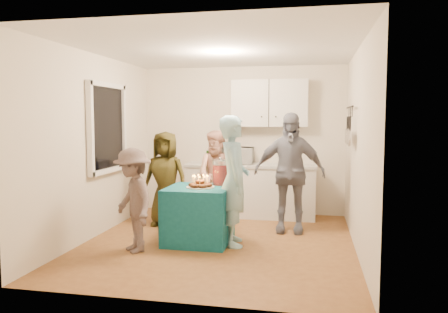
% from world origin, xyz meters
% --- Properties ---
extents(floor, '(4.00, 4.00, 0.00)m').
position_xyz_m(floor, '(0.00, 0.00, 0.00)').
color(floor, brown).
rests_on(floor, ground).
extents(ceiling, '(4.00, 4.00, 0.00)m').
position_xyz_m(ceiling, '(0.00, 0.00, 2.60)').
color(ceiling, white).
rests_on(ceiling, floor).
extents(back_wall, '(3.60, 3.60, 0.00)m').
position_xyz_m(back_wall, '(0.00, 2.00, 1.30)').
color(back_wall, silver).
rests_on(back_wall, floor).
extents(left_wall, '(4.00, 4.00, 0.00)m').
position_xyz_m(left_wall, '(-1.80, 0.00, 1.30)').
color(left_wall, silver).
rests_on(left_wall, floor).
extents(right_wall, '(4.00, 4.00, 0.00)m').
position_xyz_m(right_wall, '(1.80, 0.00, 1.30)').
color(right_wall, silver).
rests_on(right_wall, floor).
extents(window_night, '(0.04, 1.00, 1.20)m').
position_xyz_m(window_night, '(-1.77, 0.30, 1.55)').
color(window_night, black).
rests_on(window_night, left_wall).
extents(counter, '(2.20, 0.58, 0.86)m').
position_xyz_m(counter, '(0.20, 1.70, 0.43)').
color(counter, white).
rests_on(counter, floor).
extents(countertop, '(2.24, 0.62, 0.05)m').
position_xyz_m(countertop, '(0.20, 1.70, 0.89)').
color(countertop, beige).
rests_on(countertop, counter).
extents(upper_cabinet, '(1.30, 0.30, 0.80)m').
position_xyz_m(upper_cabinet, '(0.50, 1.85, 1.95)').
color(upper_cabinet, white).
rests_on(upper_cabinet, back_wall).
extents(pot_rack, '(0.12, 1.00, 0.60)m').
position_xyz_m(pot_rack, '(1.72, 0.70, 1.60)').
color(pot_rack, black).
rests_on(pot_rack, right_wall).
extents(microwave, '(0.53, 0.36, 0.29)m').
position_xyz_m(microwave, '(-0.02, 1.70, 1.05)').
color(microwave, white).
rests_on(microwave, countertop).
extents(party_table, '(0.85, 0.85, 0.76)m').
position_xyz_m(party_table, '(-0.27, -0.04, 0.38)').
color(party_table, '#0E5162').
rests_on(party_table, floor).
extents(donut_cake, '(0.38, 0.38, 0.18)m').
position_xyz_m(donut_cake, '(-0.24, -0.07, 0.85)').
color(donut_cake, '#381C0C').
rests_on(donut_cake, party_table).
extents(punch_jar, '(0.22, 0.22, 0.34)m').
position_xyz_m(punch_jar, '(-0.03, 0.23, 0.93)').
color(punch_jar, '#AC0D17').
rests_on(punch_jar, party_table).
extents(man_birthday, '(0.56, 0.72, 1.73)m').
position_xyz_m(man_birthday, '(0.22, -0.06, 0.87)').
color(man_birthday, '#93C5D6').
rests_on(man_birthday, floor).
extents(woman_back_left, '(0.76, 0.52, 1.49)m').
position_xyz_m(woman_back_left, '(-1.03, 0.80, 0.74)').
color(woman_back_left, '#4F4816').
rests_on(woman_back_left, floor).
extents(woman_back_center, '(0.78, 0.64, 1.49)m').
position_xyz_m(woman_back_center, '(-0.29, 1.27, 0.75)').
color(woman_back_center, tan).
rests_on(woman_back_center, floor).
extents(woman_back_right, '(1.04, 0.44, 1.78)m').
position_xyz_m(woman_back_right, '(0.90, 0.77, 0.89)').
color(woman_back_right, black).
rests_on(woman_back_right, floor).
extents(child_near_left, '(0.95, 0.96, 1.32)m').
position_xyz_m(child_near_left, '(-0.98, -0.61, 0.66)').
color(child_near_left, '#504140').
rests_on(child_near_left, floor).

